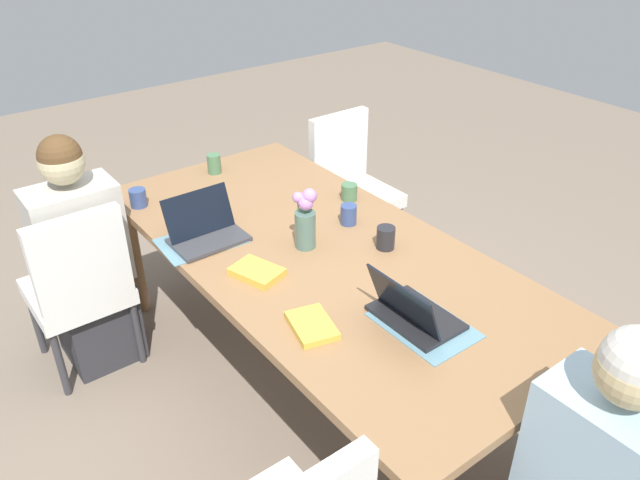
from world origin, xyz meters
The scene contains 17 objects.
ground_plane centered at (0.00, 0.00, 0.00)m, with size 10.00×10.00×0.00m, color #756656.
dining_table centered at (0.00, 0.00, 0.68)m, with size 2.29×1.08×0.74m.
chair_near_left_mid centered at (-0.76, -0.84, 0.50)m, with size 0.44×0.44×0.90m.
person_near_left_mid centered at (-0.84, -0.78, 0.53)m, with size 0.36×0.40×1.19m.
chair_far_right_near centered at (-0.86, 0.88, 0.50)m, with size 0.44×0.44×0.90m.
flower_vase centered at (-0.06, -0.03, 0.89)m, with size 0.09×0.09×0.28m.
placemat_head_right_left_near centered at (0.64, -0.02, 0.75)m, with size 0.36×0.26×0.00m, color slate.
placemat_near_left_mid centered at (-0.38, -0.38, 0.75)m, with size 0.36×0.26×0.00m, color slate.
laptop_near_left_mid centered at (-0.37, -0.35, 0.79)m, with size 0.22×0.32×0.20m.
laptop_head_right_left_near centered at (0.60, -0.04, 0.79)m, with size 0.32×0.22×0.20m.
coffee_mug_near_left centered at (-0.86, -0.46, 0.79)m, with size 0.08×0.08×0.09m, color #33477A.
coffee_mug_near_right centered at (-0.11, 0.25, 0.79)m, with size 0.08×0.08×0.09m, color #33477A.
coffee_mug_centre_left centered at (-0.30, 0.41, 0.79)m, with size 0.08×0.08×0.08m, color #47704C.
coffee_mug_centre_right centered at (-0.98, 0.03, 0.80)m, with size 0.07×0.07×0.10m, color #47704C.
coffee_mug_far_left centered at (0.16, 0.24, 0.80)m, with size 0.08×0.08×0.10m, color #232328.
book_red_cover centered at (0.41, -0.35, 0.76)m, with size 0.20×0.14×0.03m, color gold.
book_blue_cover centered at (0.00, -0.32, 0.76)m, with size 0.20×0.14×0.03m, color gold.
Camera 1 is at (1.83, -1.39, 2.17)m, focal length 34.96 mm.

